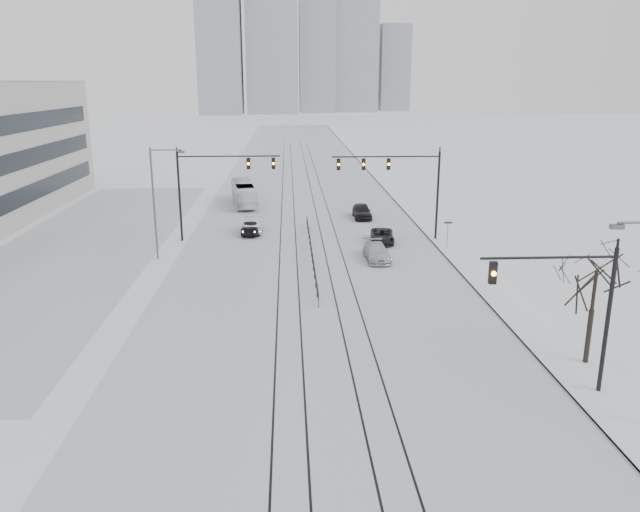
{
  "coord_description": "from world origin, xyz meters",
  "views": [
    {
      "loc": [
        -1.82,
        -19.38,
        13.96
      ],
      "look_at": [
        0.15,
        18.85,
        3.2
      ],
      "focal_mm": 35.0,
      "sensor_mm": 36.0,
      "label": 1
    }
  ],
  "objects_px": {
    "sedan_sb_inner": "(252,226)",
    "sedan_nb_front": "(382,236)",
    "sedan_nb_far": "(362,211)",
    "box_truck": "(244,194)",
    "sedan_sb_outer": "(254,224)",
    "sedan_nb_right": "(377,252)",
    "traffic_mast_near": "(575,301)",
    "bare_tree": "(595,281)"
  },
  "relations": [
    {
      "from": "bare_tree",
      "to": "sedan_nb_right",
      "type": "xyz_separation_m",
      "value": [
        -7.96,
        19.73,
        -3.83
      ]
    },
    {
      "from": "sedan_nb_far",
      "to": "traffic_mast_near",
      "type": "bearing_deg",
      "value": -82.61
    },
    {
      "from": "sedan_nb_right",
      "to": "bare_tree",
      "type": "bearing_deg",
      "value": -69.84
    },
    {
      "from": "sedan_sb_inner",
      "to": "box_truck",
      "type": "xyz_separation_m",
      "value": [
        -1.7,
        14.36,
        0.62
      ]
    },
    {
      "from": "sedan_sb_inner",
      "to": "sedan_nb_front",
      "type": "relative_size",
      "value": 0.99
    },
    {
      "from": "sedan_sb_inner",
      "to": "traffic_mast_near",
      "type": "bearing_deg",
      "value": 121.24
    },
    {
      "from": "sedan_sb_inner",
      "to": "box_truck",
      "type": "bearing_deg",
      "value": -78.47
    },
    {
      "from": "sedan_sb_inner",
      "to": "sedan_nb_front",
      "type": "bearing_deg",
      "value": 166.08
    },
    {
      "from": "sedan_sb_outer",
      "to": "sedan_nb_far",
      "type": "bearing_deg",
      "value": -152.52
    },
    {
      "from": "sedan_sb_inner",
      "to": "sedan_sb_outer",
      "type": "bearing_deg",
      "value": -96.57
    },
    {
      "from": "sedan_sb_outer",
      "to": "sedan_nb_right",
      "type": "xyz_separation_m",
      "value": [
        10.39,
        -10.32,
        -0.12
      ]
    },
    {
      "from": "sedan_nb_far",
      "to": "box_truck",
      "type": "relative_size",
      "value": 0.46
    },
    {
      "from": "sedan_nb_front",
      "to": "sedan_nb_right",
      "type": "height_order",
      "value": "sedan_nb_right"
    },
    {
      "from": "traffic_mast_near",
      "to": "sedan_sb_inner",
      "type": "height_order",
      "value": "traffic_mast_near"
    },
    {
      "from": "sedan_nb_right",
      "to": "box_truck",
      "type": "height_order",
      "value": "box_truck"
    },
    {
      "from": "sedan_nb_far",
      "to": "sedan_nb_right",
      "type": "bearing_deg",
      "value": -92.19
    },
    {
      "from": "sedan_nb_front",
      "to": "sedan_nb_far",
      "type": "relative_size",
      "value": 0.97
    },
    {
      "from": "box_truck",
      "to": "sedan_nb_right",
      "type": "bearing_deg",
      "value": 108.82
    },
    {
      "from": "sedan_sb_inner",
      "to": "box_truck",
      "type": "distance_m",
      "value": 14.48
    },
    {
      "from": "sedan_nb_far",
      "to": "sedan_nb_front",
      "type": "bearing_deg",
      "value": -86.44
    },
    {
      "from": "sedan_nb_front",
      "to": "sedan_nb_right",
      "type": "xyz_separation_m",
      "value": [
        -1.27,
        -5.59,
        0.05
      ]
    },
    {
      "from": "bare_tree",
      "to": "sedan_nb_far",
      "type": "height_order",
      "value": "bare_tree"
    },
    {
      "from": "sedan_sb_outer",
      "to": "box_truck",
      "type": "distance_m",
      "value": 13.77
    },
    {
      "from": "bare_tree",
      "to": "sedan_nb_far",
      "type": "xyz_separation_m",
      "value": [
        -7.3,
        35.7,
        -3.72
      ]
    },
    {
      "from": "bare_tree",
      "to": "sedan_sb_outer",
      "type": "distance_m",
      "value": 35.4
    },
    {
      "from": "bare_tree",
      "to": "sedan_nb_front",
      "type": "xyz_separation_m",
      "value": [
        -6.69,
        25.32,
        -3.88
      ]
    },
    {
      "from": "traffic_mast_near",
      "to": "box_truck",
      "type": "relative_size",
      "value": 0.72
    },
    {
      "from": "bare_tree",
      "to": "sedan_nb_right",
      "type": "bearing_deg",
      "value": 111.98
    },
    {
      "from": "bare_tree",
      "to": "sedan_nb_front",
      "type": "height_order",
      "value": "bare_tree"
    },
    {
      "from": "bare_tree",
      "to": "sedan_nb_far",
      "type": "relative_size",
      "value": 1.36
    },
    {
      "from": "box_truck",
      "to": "bare_tree",
      "type": "bearing_deg",
      "value": 106.58
    },
    {
      "from": "sedan_sb_outer",
      "to": "box_truck",
      "type": "bearing_deg",
      "value": -81.9
    },
    {
      "from": "traffic_mast_near",
      "to": "bare_tree",
      "type": "distance_m",
      "value": 3.85
    },
    {
      "from": "sedan_nb_front",
      "to": "box_truck",
      "type": "relative_size",
      "value": 0.45
    },
    {
      "from": "sedan_sb_inner",
      "to": "sedan_sb_outer",
      "type": "relative_size",
      "value": 0.92
    },
    {
      "from": "bare_tree",
      "to": "sedan_nb_front",
      "type": "distance_m",
      "value": 26.48
    },
    {
      "from": "sedan_sb_inner",
      "to": "sedan_nb_front",
      "type": "distance_m",
      "value": 12.47
    },
    {
      "from": "sedan_sb_outer",
      "to": "sedan_nb_front",
      "type": "xyz_separation_m",
      "value": [
        11.67,
        -4.72,
        -0.17
      ]
    },
    {
      "from": "sedan_sb_inner",
      "to": "sedan_nb_right",
      "type": "height_order",
      "value": "sedan_sb_inner"
    },
    {
      "from": "bare_tree",
      "to": "sedan_sb_outer",
      "type": "bearing_deg",
      "value": 121.42
    },
    {
      "from": "sedan_sb_inner",
      "to": "sedan_nb_front",
      "type": "height_order",
      "value": "sedan_sb_inner"
    },
    {
      "from": "bare_tree",
      "to": "sedan_sb_inner",
      "type": "bearing_deg",
      "value": 122.25
    }
  ]
}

